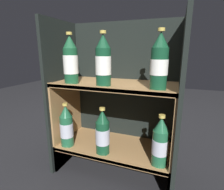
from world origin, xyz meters
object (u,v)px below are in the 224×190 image
Objects in this scene: bottle_lower_front_0 at (67,127)px; bottle_upper_front_0 at (71,61)px; bottle_lower_front_1 at (103,133)px; bottle_upper_front_1 at (103,62)px; bottle_lower_front_2 at (160,143)px; bottle_upper_front_2 at (159,63)px.

bottle_upper_front_0 is at bearing 0.00° from bottle_lower_front_0.
bottle_upper_front_0 is 0.43m from bottle_lower_front_1.
bottle_upper_front_0 is at bearing 180.00° from bottle_upper_front_1.
bottle_lower_front_1 is (-0.01, 0.00, -0.39)m from bottle_upper_front_1.
bottle_lower_front_2 is at bearing 0.00° from bottle_upper_front_0.
bottle_upper_front_2 reaches higher than bottle_lower_front_2.
bottle_upper_front_2 reaches higher than bottle_lower_front_0.
bottle_lower_front_0 is 1.00× the size of bottle_lower_front_1.
bottle_lower_front_2 is at bearing 0.00° from bottle_lower_front_0.
bottle_lower_front_1 is (0.24, 0.00, -0.00)m from bottle_lower_front_0.
bottle_lower_front_0 is at bearing 180.00° from bottle_lower_front_2.
bottle_upper_front_1 and bottle_upper_front_2 have the same top height.
bottle_upper_front_0 is 0.19m from bottle_upper_front_1.
bottle_lower_front_1 is 1.00× the size of bottle_lower_front_2.
bottle_lower_front_2 is (0.30, 0.00, -0.39)m from bottle_upper_front_1.
bottle_upper_front_2 is 1.00× the size of bottle_lower_front_0.
bottle_upper_front_1 is 0.27m from bottle_upper_front_2.
bottle_upper_front_0 is 1.00× the size of bottle_upper_front_1.
bottle_lower_front_0 is (-0.05, 0.00, -0.39)m from bottle_upper_front_0.
bottle_lower_front_0 is at bearing 180.00° from bottle_upper_front_2.
bottle_upper_front_0 is 0.46m from bottle_upper_front_2.
bottle_lower_front_0 is at bearing 180.00° from bottle_upper_front_0.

